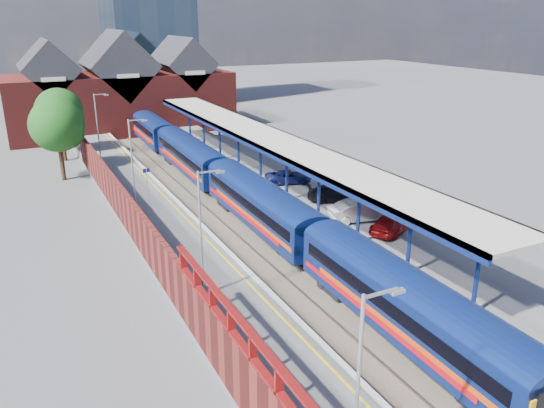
{
  "coord_description": "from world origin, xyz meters",
  "views": [
    {
      "loc": [
        -14.6,
        -18.49,
        15.25
      ],
      "look_at": [
        1.47,
        13.63,
        2.6
      ],
      "focal_mm": 35.0,
      "sensor_mm": 36.0,
      "label": 1
    }
  ],
  "objects": [
    {
      "name": "train",
      "position": [
        1.49,
        23.66,
        2.12
      ],
      "size": [
        3.11,
        65.95,
        3.45
      ],
      "color": "#0B1C53",
      "rests_on": "ground"
    },
    {
      "name": "parked_car_red",
      "position": [
        8.43,
        8.52,
        1.74
      ],
      "size": [
        4.68,
        3.26,
        1.48
      ],
      "primitive_type": "imported",
      "rotation": [
        0.0,
        0.0,
        1.96
      ],
      "color": "maroon",
      "rests_on": "right_platform"
    },
    {
      "name": "coping_left",
      "position": [
        -3.15,
        20.0,
        1.02
      ],
      "size": [
        0.3,
        76.0,
        0.05
      ],
      "primitive_type": "cube",
      "color": "silver",
      "rests_on": "left_platform"
    },
    {
      "name": "yellow_line",
      "position": [
        -3.75,
        20.0,
        1.01
      ],
      "size": [
        0.14,
        76.0,
        0.01
      ],
      "primitive_type": "cube",
      "color": "yellow",
      "rests_on": "left_platform"
    },
    {
      "name": "lamp_post_b",
      "position": [
        -6.36,
        6.0,
        4.99
      ],
      "size": [
        1.48,
        0.18,
        7.0
      ],
      "color": "#A5A8AA",
      "rests_on": "left_platform"
    },
    {
      "name": "relay_cabinet",
      "position": [
        2.8,
        -6.31,
        0.5
      ],
      "size": [
        0.99,
        1.1,
        1.0
      ],
      "primitive_type": "cube",
      "rotation": [
        0.0,
        0.0,
        0.4
      ],
      "color": "#96989B",
      "rests_on": "ground"
    },
    {
      "name": "lamp_post_c",
      "position": [
        -6.36,
        22.0,
        4.99
      ],
      "size": [
        1.48,
        0.18,
        7.0
      ],
      "color": "#A5A8AA",
      "rests_on": "left_platform"
    },
    {
      "name": "canopy",
      "position": [
        5.48,
        21.95,
        5.25
      ],
      "size": [
        4.5,
        52.0,
        4.48
      ],
      "color": "navy",
      "rests_on": "right_platform"
    },
    {
      "name": "ground",
      "position": [
        0.0,
        30.0,
        0.0
      ],
      "size": [
        240.0,
        240.0,
        0.0
      ],
      "primitive_type": "plane",
      "color": "#5B5B5E",
      "rests_on": "ground"
    },
    {
      "name": "coping_right",
      "position": [
        3.15,
        20.0,
        1.02
      ],
      "size": [
        0.3,
        76.0,
        0.05
      ],
      "primitive_type": "cube",
      "color": "silver",
      "rests_on": "right_platform"
    },
    {
      "name": "right_platform",
      "position": [
        6.0,
        20.0,
        0.5
      ],
      "size": [
        6.0,
        76.0,
        1.0
      ],
      "primitive_type": "cube",
      "color": "#565659",
      "rests_on": "ground"
    },
    {
      "name": "parked_car_dark",
      "position": [
        8.5,
        16.11,
        1.65
      ],
      "size": [
        4.87,
        3.36,
        1.31
      ],
      "primitive_type": "imported",
      "rotation": [
        0.0,
        0.0,
        1.19
      ],
      "color": "black",
      "rests_on": "right_platform"
    },
    {
      "name": "tree_near",
      "position": [
        -10.35,
        35.91,
        5.35
      ],
      "size": [
        5.2,
        5.2,
        8.1
      ],
      "color": "#382314",
      "rests_on": "ground"
    },
    {
      "name": "rails",
      "position": [
        0.0,
        20.0,
        0.12
      ],
      "size": [
        4.51,
        76.0,
        0.14
      ],
      "color": "slate",
      "rests_on": "ground"
    },
    {
      "name": "parked_car_blue",
      "position": [
        7.43,
        22.2,
        1.59
      ],
      "size": [
        4.59,
        2.97,
        1.17
      ],
      "primitive_type": "imported",
      "rotation": [
        0.0,
        0.0,
        1.31
      ],
      "color": "navy",
      "rests_on": "right_platform"
    },
    {
      "name": "parked_car_silver",
      "position": [
        7.68,
        11.47,
        1.77
      ],
      "size": [
        4.93,
        2.57,
        1.55
      ],
      "primitive_type": "imported",
      "rotation": [
        0.0,
        0.0,
        1.36
      ],
      "color": "silver",
      "rests_on": "right_platform"
    },
    {
      "name": "brick_wall",
      "position": [
        -8.1,
        13.54,
        2.45
      ],
      "size": [
        0.35,
        50.0,
        3.86
      ],
      "color": "maroon",
      "rests_on": "left_platform"
    },
    {
      "name": "left_platform",
      "position": [
        -5.5,
        20.0,
        0.5
      ],
      "size": [
        5.0,
        76.0,
        1.0
      ],
      "primitive_type": "cube",
      "color": "#565659",
      "rests_on": "ground"
    },
    {
      "name": "tree_far",
      "position": [
        -9.35,
        43.91,
        5.35
      ],
      "size": [
        5.2,
        5.2,
        8.1
      ],
      "color": "#382314",
      "rests_on": "ground"
    },
    {
      "name": "platform_sign",
      "position": [
        -5.0,
        24.0,
        2.69
      ],
      "size": [
        0.55,
        0.08,
        2.5
      ],
      "color": "#A5A8AA",
      "rests_on": "left_platform"
    },
    {
      "name": "ballast_bed",
      "position": [
        0.0,
        20.0,
        0.03
      ],
      "size": [
        6.0,
        76.0,
        0.06
      ],
      "primitive_type": "cube",
      "color": "#473D33",
      "rests_on": "ground"
    },
    {
      "name": "lamp_post_a",
      "position": [
        -6.36,
        -8.0,
        4.99
      ],
      "size": [
        1.48,
        0.18,
        7.0
      ],
      "color": "#A5A8AA",
      "rests_on": "left_platform"
    },
    {
      "name": "lamp_post_d",
      "position": [
        -6.36,
        38.0,
        4.99
      ],
      "size": [
        1.48,
        0.18,
        7.0
      ],
      "color": "#A5A8AA",
      "rests_on": "left_platform"
    },
    {
      "name": "station_building",
      "position": [
        0.0,
        58.0,
        5.45
      ],
      "size": [
        30.0,
        12.12,
        13.78
      ],
      "color": "maroon",
      "rests_on": "ground"
    }
  ]
}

